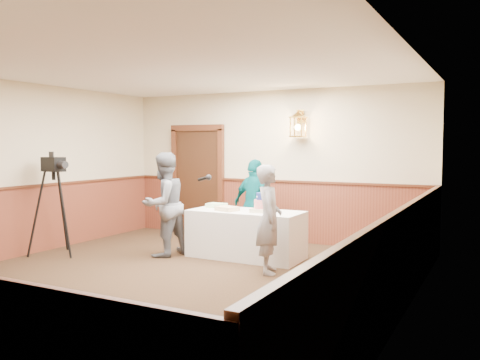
% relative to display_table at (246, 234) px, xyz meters
% --- Properties ---
extents(ground, '(7.00, 7.00, 0.00)m').
position_rel_display_table_xyz_m(ground, '(-0.28, -1.90, -0.38)').
color(ground, black).
rests_on(ground, ground).
extents(room_shell, '(6.02, 7.02, 2.81)m').
position_rel_display_table_xyz_m(room_shell, '(-0.34, -1.45, 1.15)').
color(room_shell, beige).
rests_on(room_shell, ground).
extents(display_table, '(1.80, 0.80, 0.75)m').
position_rel_display_table_xyz_m(display_table, '(0.00, 0.00, 0.00)').
color(display_table, silver).
rests_on(display_table, ground).
extents(tiered_cake, '(0.31, 0.31, 0.30)m').
position_rel_display_table_xyz_m(tiered_cake, '(0.29, -0.04, 0.49)').
color(tiered_cake, beige).
rests_on(tiered_cake, display_table).
extents(sheet_cake_yellow, '(0.39, 0.34, 0.07)m').
position_rel_display_table_xyz_m(sheet_cake_yellow, '(-0.26, -0.14, 0.41)').
color(sheet_cake_yellow, '#E0BF86').
rests_on(sheet_cake_yellow, display_table).
extents(sheet_cake_green, '(0.31, 0.25, 0.07)m').
position_rel_display_table_xyz_m(sheet_cake_green, '(-0.63, 0.15, 0.41)').
color(sheet_cake_green, '#BAE9A4').
rests_on(sheet_cake_green, display_table).
extents(interviewer, '(1.50, 0.92, 1.67)m').
position_rel_display_table_xyz_m(interviewer, '(-1.22, -0.50, 0.46)').
color(interviewer, slate).
rests_on(interviewer, ground).
extents(baker, '(0.57, 0.66, 1.52)m').
position_rel_display_table_xyz_m(baker, '(0.73, -0.72, 0.38)').
color(baker, gray).
rests_on(baker, ground).
extents(assistant_p, '(0.97, 0.60, 1.55)m').
position_rel_display_table_xyz_m(assistant_p, '(-0.18, 0.70, 0.40)').
color(assistant_p, '#075E63').
rests_on(assistant_p, ground).
extents(tv_camera_rig, '(0.63, 0.58, 1.59)m').
position_rel_display_table_xyz_m(tv_camera_rig, '(-2.83, -1.28, 0.34)').
color(tv_camera_rig, black).
rests_on(tv_camera_rig, ground).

